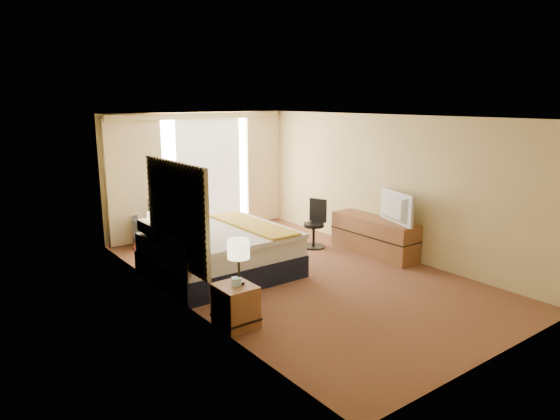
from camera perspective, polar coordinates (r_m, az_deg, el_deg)
floor at (r=8.45m, az=2.04°, el=-7.29°), size 4.20×7.00×0.02m
ceiling at (r=7.96m, az=2.19°, el=10.62°), size 4.20×7.00×0.02m
wall_back at (r=11.01m, az=-9.40°, el=4.19°), size 4.20×0.02×2.60m
wall_front at (r=5.88m, az=24.06°, el=-4.02°), size 4.20×0.02×2.60m
wall_left at (r=7.01m, az=-11.39°, el=-0.62°), size 0.02×7.00×2.60m
wall_right at (r=9.54m, az=12.00°, el=2.82°), size 0.02×7.00×2.60m
headboard at (r=7.21m, az=-11.78°, el=-0.44°), size 0.06×1.85×1.50m
nightstand_left at (r=6.55m, az=-5.10°, el=-10.82°), size 0.45×0.52×0.55m
nightstand_right at (r=8.65m, az=-13.88°, el=-5.27°), size 0.45×0.52×0.55m
media_dresser at (r=9.55m, az=10.67°, el=-2.96°), size 0.50×1.80×0.70m
window at (r=11.10m, az=-8.19°, el=4.40°), size 2.30×0.02×2.30m
curtains at (r=10.90m, az=-9.16°, el=4.69°), size 4.12×0.19×2.56m
bed at (r=8.36m, az=-6.94°, el=-4.78°), size 2.19×2.00×1.06m
loveseat at (r=10.38m, az=-12.51°, el=-2.12°), size 1.60×1.23×0.89m
floor_lamp at (r=9.43m, az=-12.75°, el=1.91°), size 0.21×0.21×1.67m
desk_chair at (r=9.87m, az=4.02°, el=-1.83°), size 0.47×0.47×0.95m
lamp_left at (r=6.31m, az=-4.77°, el=-4.57°), size 0.28×0.28×0.60m
lamp_right at (r=8.41m, az=-14.08°, el=-0.98°), size 0.25×0.25×0.52m
tissue_box at (r=6.42m, az=-5.02°, el=-8.16°), size 0.15×0.15×0.10m
telephone at (r=8.72m, az=-14.26°, el=-3.01°), size 0.23×0.21×0.07m
television at (r=9.08m, az=12.64°, el=0.28°), size 0.42×0.98×0.57m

